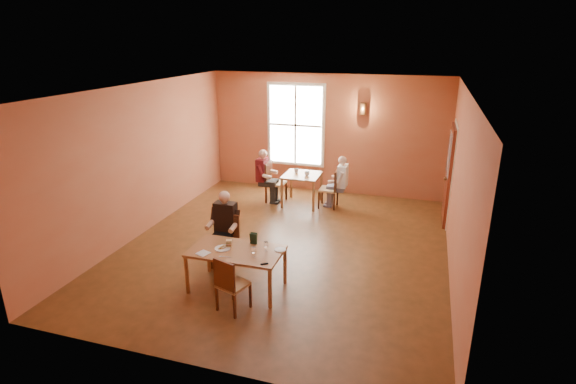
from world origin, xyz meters
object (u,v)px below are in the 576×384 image
(chair_diner_white, at_px, (329,188))
(second_table, at_px, (302,189))
(main_table, at_px, (237,269))
(chair_empty, at_px, (233,283))
(diner_main, at_px, (224,233))
(diner_maroon, at_px, (275,177))
(diner_white, at_px, (330,183))
(chair_diner_maroon, at_px, (276,182))
(chair_diner_main, at_px, (225,242))

(chair_diner_white, bearing_deg, second_table, 90.00)
(main_table, bearing_deg, chair_empty, -71.69)
(main_table, relative_size, second_table, 1.71)
(diner_main, bearing_deg, diner_maroon, -86.30)
(second_table, relative_size, chair_diner_white, 0.92)
(second_table, height_order, chair_diner_white, chair_diner_white)
(diner_main, relative_size, diner_maroon, 1.00)
(chair_diner_white, bearing_deg, chair_empty, 174.69)
(diner_white, xyz_separation_m, chair_diner_maroon, (-1.33, 0.00, -0.11))
(diner_main, distance_m, diner_white, 3.59)
(chair_diner_maroon, bearing_deg, diner_maroon, -90.00)
(diner_main, bearing_deg, main_table, 128.88)
(diner_maroon, bearing_deg, diner_white, 90.00)
(chair_empty, height_order, second_table, chair_empty)
(diner_white, bearing_deg, diner_maroon, 90.00)
(diner_maroon, bearing_deg, diner_main, 3.70)
(main_table, distance_m, chair_diner_main, 0.83)
(chair_diner_white, distance_m, chair_diner_maroon, 1.30)
(diner_white, bearing_deg, main_table, 170.96)
(main_table, distance_m, chair_diner_maroon, 4.08)
(chair_diner_main, height_order, chair_empty, chair_diner_main)
(diner_white, height_order, chair_diner_maroon, diner_white)
(second_table, height_order, chair_diner_maroon, chair_diner_maroon)
(diner_white, height_order, diner_maroon, diner_maroon)
(chair_diner_white, distance_m, diner_maroon, 1.34)
(chair_diner_maroon, bearing_deg, chair_empty, 10.81)
(chair_empty, xyz_separation_m, diner_white, (0.46, 4.58, 0.17))
(main_table, xyz_separation_m, chair_diner_main, (-0.50, 0.65, 0.11))
(diner_main, xyz_separation_m, diner_maroon, (-0.22, 3.40, 0.00))
(chair_diner_white, xyz_separation_m, chair_diner_maroon, (-1.30, 0.00, 0.03))
(main_table, height_order, diner_main, diner_main)
(second_table, xyz_separation_m, diner_maroon, (-0.68, 0.00, 0.26))
(second_table, relative_size, diner_white, 0.71)
(main_table, bearing_deg, chair_diner_main, 127.57)
(main_table, bearing_deg, chair_diner_white, 81.38)
(diner_main, height_order, diner_maroon, diner_maroon)
(chair_empty, bearing_deg, chair_diner_maroon, 119.16)
(chair_empty, distance_m, chair_diner_white, 4.60)
(diner_main, xyz_separation_m, chair_diner_white, (1.11, 3.40, -0.17))
(chair_diner_main, bearing_deg, diner_white, -108.67)
(main_table, height_order, chair_diner_main, chair_diner_main)
(diner_white, distance_m, chair_diner_maroon, 1.33)
(chair_empty, relative_size, diner_maroon, 0.69)
(chair_empty, bearing_deg, chair_diner_white, 103.03)
(diner_white, bearing_deg, chair_diner_maroon, 90.00)
(chair_empty, distance_m, diner_maroon, 4.67)
(diner_white, bearing_deg, chair_diner_white, 90.00)
(main_table, height_order, chair_diner_white, chair_diner_white)
(chair_diner_main, xyz_separation_m, chair_diner_white, (1.11, 3.37, 0.01))
(second_table, bearing_deg, diner_white, 0.00)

